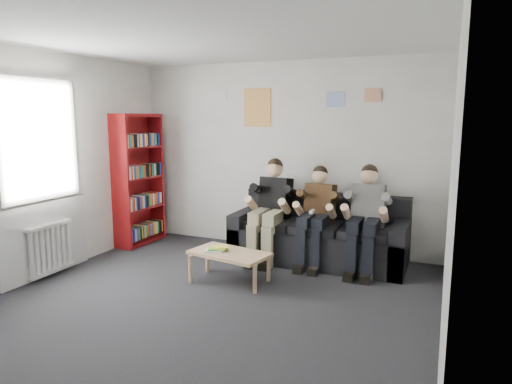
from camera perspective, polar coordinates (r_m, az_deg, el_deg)
room_shell at (r=4.38m, az=-7.72°, el=1.85°), size 5.00×5.00×5.00m
sofa at (r=6.21m, az=7.90°, el=-5.66°), size 2.28×0.93×0.88m
bookshelf at (r=7.12m, az=-14.35°, el=1.53°), size 0.29×0.88×1.97m
coffee_table at (r=5.37m, az=-3.34°, el=-7.95°), size 0.91×0.50×0.36m
game_cases at (r=5.41m, az=-4.95°, el=-7.09°), size 0.24×0.21×0.05m
person_left at (r=6.13m, az=1.73°, el=-2.28°), size 0.41×0.88×1.36m
person_middle at (r=5.94m, az=7.47°, el=-3.00°), size 0.38×0.81×1.29m
person_right at (r=5.80m, az=13.52°, el=-3.31°), size 0.40×0.85×1.33m
radiator at (r=6.09m, az=-24.29°, el=-6.40°), size 0.10×0.64×0.60m
window at (r=6.00m, az=-25.20°, el=-0.04°), size 0.05×1.30×2.36m
poster_large at (r=6.75m, az=0.16°, el=10.50°), size 0.42×0.01×0.55m
poster_blue at (r=6.39m, az=9.89°, el=11.32°), size 0.25×0.01×0.20m
poster_pink at (r=6.30m, az=14.42°, el=11.65°), size 0.22×0.01×0.18m
poster_sign at (r=7.01m, az=-4.46°, el=12.06°), size 0.20×0.01×0.14m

